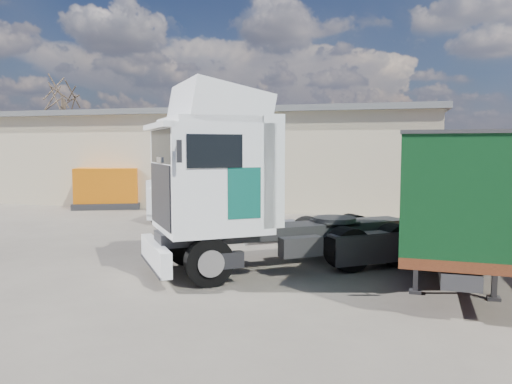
% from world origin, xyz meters
% --- Properties ---
extents(ground, '(120.00, 120.00, 0.00)m').
position_xyz_m(ground, '(0.00, 0.00, 0.00)').
color(ground, '#292521').
rests_on(ground, ground).
extents(warehouse, '(30.60, 12.60, 5.42)m').
position_xyz_m(warehouse, '(-6.00, 16.00, 2.66)').
color(warehouse, '#B8A98E').
rests_on(warehouse, ground).
extents(bare_tree, '(4.00, 4.00, 9.60)m').
position_xyz_m(bare_tree, '(-18.00, 20.00, 7.92)').
color(bare_tree, '#382B21').
rests_on(bare_tree, ground).
extents(tractor_unit, '(7.35, 6.44, 4.87)m').
position_xyz_m(tractor_unit, '(3.02, -1.48, 2.05)').
color(tractor_unit, black).
rests_on(tractor_unit, ground).
extents(box_trailer, '(2.84, 10.83, 3.56)m').
position_xyz_m(box_trailer, '(8.29, 0.91, 2.17)').
color(box_trailer, '#2D2D30').
rests_on(box_trailer, ground).
extents(panel_van, '(2.26, 4.74, 1.88)m').
position_xyz_m(panel_van, '(-2.38, 7.01, 0.97)').
color(panel_van, black).
rests_on(panel_van, ground).
extents(orange_skip, '(4.05, 3.40, 2.17)m').
position_xyz_m(orange_skip, '(-8.00, 9.80, 0.94)').
color(orange_skip, '#2D2D30').
rests_on(orange_skip, ground).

